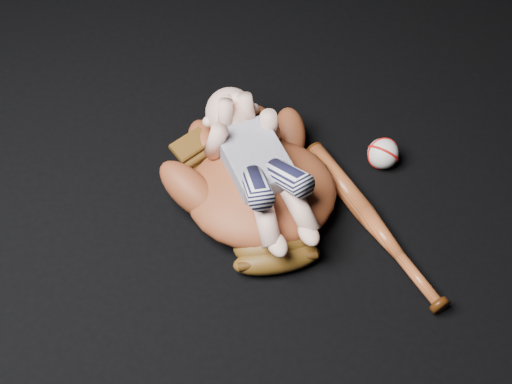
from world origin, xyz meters
TOP-DOWN VIEW (x-y plane):
  - baseball_glove at (0.03, 0.03)m, footprint 0.37×0.42m
  - newborn_baby at (0.03, 0.03)m, footprint 0.25×0.42m
  - baseball_bat at (0.23, -0.07)m, footprint 0.17×0.43m
  - baseball at (0.31, 0.09)m, footprint 0.09×0.09m

SIDE VIEW (x-z plane):
  - baseball_bat at x=0.23m, z-range 0.00..0.04m
  - baseball at x=0.31m, z-range 0.00..0.07m
  - baseball_glove at x=0.03m, z-range 0.00..0.13m
  - newborn_baby at x=0.03m, z-range 0.05..0.21m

